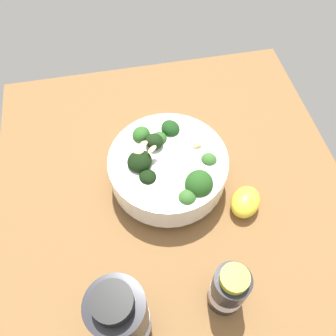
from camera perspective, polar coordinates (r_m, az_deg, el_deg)
The scene contains 5 objects.
ground_plane at distance 65.91cm, azimuth 0.50°, elevation -2.72°, with size 62.32×62.32×3.61cm, color brown.
bowl_of_broccoli at distance 60.50cm, azimuth 0.02°, elevation 0.20°, with size 20.17×20.17×10.23cm.
lemon_wedge at distance 61.34cm, azimuth 12.35°, elevation -5.36°, with size 6.13×4.71×3.88cm, color yellow.
bottle_tall at distance 48.69cm, azimuth -7.51°, elevation -22.87°, with size 7.18×7.18×17.03cm.
bottle_short at distance 52.26cm, azimuth 9.69°, elevation -18.75°, with size 5.13×5.13×11.12cm.
Camera 1 is at (7.09, 32.66, 55.00)cm, focal length 37.85 mm.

